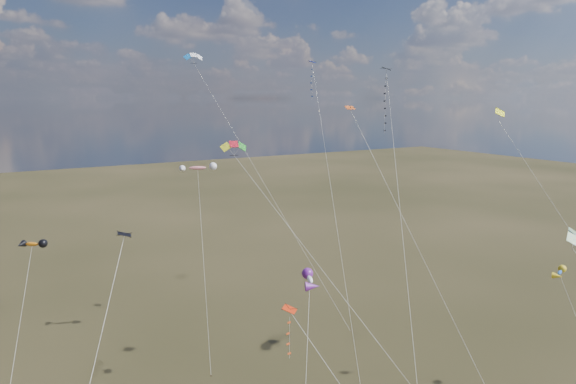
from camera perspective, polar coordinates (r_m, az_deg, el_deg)
diamond_black_high at (r=52.33m, az=10.96°, el=8.20°), size 15.87×24.32×31.65m
diamond_navy_tall at (r=63.78m, az=3.05°, el=10.22°), size 10.00×24.47×33.18m
diamond_black_mid at (r=29.83m, az=-21.14°, el=-18.97°), size 10.59×15.20×20.69m
diamond_red_low at (r=36.69m, az=1.11°, el=-16.47°), size 7.31×10.35×14.53m
diamond_orange_center at (r=46.58m, az=12.17°, el=-1.67°), size 5.53×17.62×27.86m
parafoil_yellow at (r=58.64m, az=22.56°, el=8.35°), size 5.89×21.03×28.08m
parafoil_blue_white at (r=67.97m, az=-10.36°, el=14.57°), size 14.69×17.13×34.56m
parafoil_striped at (r=49.14m, az=29.23°, el=-4.00°), size 5.47×15.55×18.27m
parafoil_tricolor at (r=44.34m, az=-5.87°, el=5.09°), size 13.81×17.51×25.25m
novelty_orange_black at (r=53.15m, az=-26.59°, el=-5.29°), size 5.86×12.29×15.74m
novelty_white_purple at (r=38.72m, az=2.44°, el=-9.79°), size 8.75×12.35×15.71m
novelty_redwhite_stripe at (r=62.20m, az=-10.01°, el=2.61°), size 5.58×12.70×20.91m
novelty_blue_yellow at (r=55.62m, az=27.99°, el=-7.95°), size 2.38×7.39×12.71m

